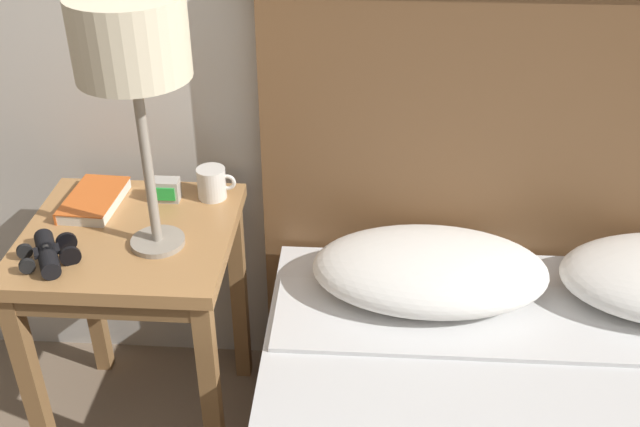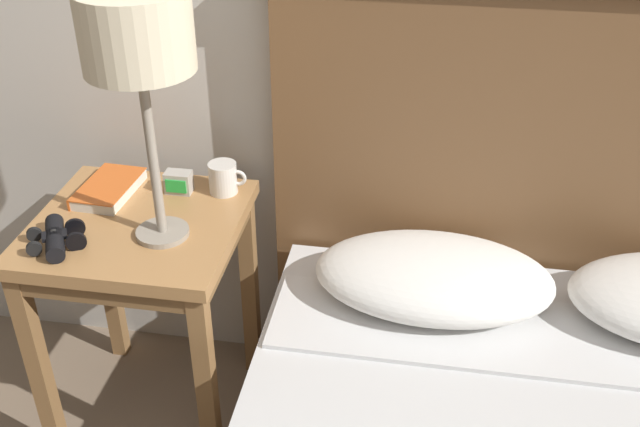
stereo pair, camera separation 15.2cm
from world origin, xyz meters
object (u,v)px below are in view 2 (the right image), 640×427
at_px(nightstand, 141,253).
at_px(book_on_nightstand, 108,188).
at_px(binoculars_pair, 56,238).
at_px(coffee_mug, 224,178).
at_px(table_lamp, 137,39).
at_px(alarm_clock, 179,182).

bearing_deg(nightstand, book_on_nightstand, 136.53).
relative_size(binoculars_pair, coffee_mug, 1.57).
distance_m(table_lamp, coffee_mug, 0.52).
height_order(binoculars_pair, alarm_clock, alarm_clock).
bearing_deg(coffee_mug, nightstand, -136.09).
distance_m(nightstand, binoculars_pair, 0.24).
xyz_separation_m(nightstand, table_lamp, (0.09, -0.05, 0.60)).
distance_m(book_on_nightstand, coffee_mug, 0.31).
distance_m(table_lamp, binoculars_pair, 0.54).
height_order(table_lamp, book_on_nightstand, table_lamp).
distance_m(nightstand, coffee_mug, 0.29).
relative_size(nightstand, book_on_nightstand, 3.04).
bearing_deg(alarm_clock, book_on_nightstand, -168.00).
xyz_separation_m(book_on_nightstand, coffee_mug, (0.30, 0.06, 0.03)).
relative_size(nightstand, alarm_clock, 9.55).
bearing_deg(table_lamp, binoculars_pair, -159.66).
relative_size(nightstand, binoculars_pair, 4.14).
relative_size(table_lamp, binoculars_pair, 3.72).
relative_size(nightstand, coffee_mug, 6.49).
xyz_separation_m(table_lamp, binoculars_pair, (-0.23, -0.09, -0.47)).
height_order(binoculars_pair, coffee_mug, coffee_mug).
height_order(table_lamp, binoculars_pair, table_lamp).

